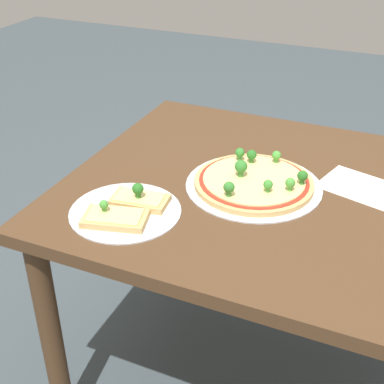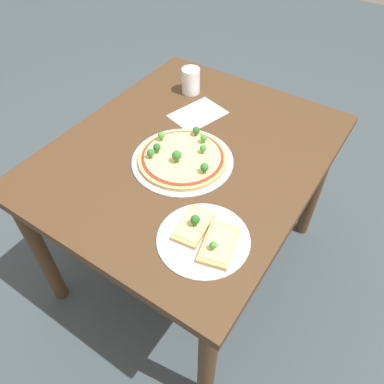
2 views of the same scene
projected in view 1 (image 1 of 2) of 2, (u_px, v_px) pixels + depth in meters
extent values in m
plane|color=#3D474C|center=(260.00, 376.00, 1.79)|extent=(8.00, 8.00, 0.00)
cube|color=#4C331E|center=(277.00, 194.00, 1.43)|extent=(1.11, 0.92, 0.04)
cylinder|color=#4C331E|center=(52.00, 339.00, 1.47)|extent=(0.06, 0.06, 0.69)
cylinder|color=#4C331E|center=(175.00, 200.00, 2.10)|extent=(0.06, 0.06, 0.69)
cylinder|color=silver|center=(254.00, 186.00, 1.43)|extent=(0.36, 0.36, 0.00)
cylinder|color=tan|center=(254.00, 183.00, 1.42)|extent=(0.32, 0.32, 0.01)
cylinder|color=#A82D1E|center=(254.00, 180.00, 1.42)|extent=(0.29, 0.29, 0.00)
cylinder|color=#EFD684|center=(254.00, 179.00, 1.42)|extent=(0.27, 0.27, 0.00)
sphere|color=#3D8933|center=(268.00, 185.00, 1.34)|extent=(0.02, 0.02, 0.02)
cylinder|color=#488E3A|center=(268.00, 190.00, 1.35)|extent=(0.01, 0.01, 0.01)
sphere|color=#337A2D|center=(240.00, 153.00, 1.49)|extent=(0.03, 0.03, 0.03)
cylinder|color=#3F8136|center=(240.00, 158.00, 1.50)|extent=(0.01, 0.01, 0.01)
sphere|color=#479338|center=(290.00, 183.00, 1.35)|extent=(0.03, 0.03, 0.03)
cylinder|color=#51973E|center=(290.00, 188.00, 1.36)|extent=(0.01, 0.01, 0.01)
sphere|color=#479338|center=(276.00, 155.00, 1.48)|extent=(0.03, 0.03, 0.03)
cylinder|color=#51973E|center=(276.00, 161.00, 1.49)|extent=(0.01, 0.01, 0.01)
sphere|color=#286B23|center=(252.00, 155.00, 1.48)|extent=(0.03, 0.03, 0.03)
cylinder|color=#37742D|center=(251.00, 161.00, 1.49)|extent=(0.01, 0.01, 0.01)
sphere|color=#337A2D|center=(241.00, 166.00, 1.41)|extent=(0.03, 0.03, 0.03)
cylinder|color=#3F8136|center=(241.00, 174.00, 1.42)|extent=(0.02, 0.02, 0.02)
sphere|color=#337A2D|center=(229.00, 187.00, 1.32)|extent=(0.03, 0.03, 0.03)
cylinder|color=#3F8136|center=(229.00, 194.00, 1.33)|extent=(0.01, 0.01, 0.01)
sphere|color=#286B23|center=(303.00, 176.00, 1.38)|extent=(0.03, 0.03, 0.03)
cylinder|color=#37742D|center=(302.00, 182.00, 1.39)|extent=(0.01, 0.01, 0.01)
cylinder|color=silver|center=(125.00, 211.00, 1.32)|extent=(0.28, 0.28, 0.00)
cube|color=tan|center=(115.00, 219.00, 1.27)|extent=(0.17, 0.12, 0.02)
cube|color=#EFD684|center=(115.00, 215.00, 1.27)|extent=(0.14, 0.10, 0.00)
sphere|color=#479338|center=(104.00, 205.00, 1.27)|extent=(0.02, 0.02, 0.02)
cylinder|color=#51973E|center=(104.00, 210.00, 1.27)|extent=(0.01, 0.01, 0.01)
cube|color=tan|center=(140.00, 200.00, 1.34)|extent=(0.15, 0.10, 0.02)
cube|color=#EFD684|center=(140.00, 197.00, 1.34)|extent=(0.13, 0.08, 0.00)
sphere|color=#286B23|center=(138.00, 189.00, 1.32)|extent=(0.03, 0.03, 0.03)
cylinder|color=#37742D|center=(138.00, 195.00, 1.33)|extent=(0.01, 0.01, 0.01)
cube|color=white|center=(362.00, 188.00, 1.42)|extent=(0.24, 0.20, 0.00)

